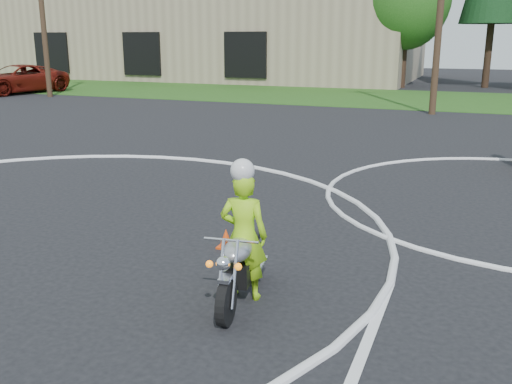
% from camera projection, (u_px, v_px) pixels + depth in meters
% --- Properties ---
extents(grass_strip, '(120.00, 10.00, 0.02)m').
position_uv_depth(grass_strip, '(346.00, 96.00, 31.09)').
color(grass_strip, '#1E4714').
rests_on(grass_strip, ground).
extents(course_markings, '(19.05, 19.05, 0.12)m').
position_uv_depth(course_markings, '(181.00, 221.00, 9.98)').
color(course_markings, silver).
rests_on(course_markings, ground).
extents(primary_motorcycle, '(0.63, 1.80, 0.95)m').
position_uv_depth(primary_motorcycle, '(240.00, 266.00, 6.83)').
color(primary_motorcycle, black).
rests_on(primary_motorcycle, ground).
extents(rider_primary_grp, '(0.63, 0.46, 1.76)m').
position_uv_depth(rider_primary_grp, '(244.00, 232.00, 6.85)').
color(rider_primary_grp, '#99DE17').
rests_on(rider_primary_grp, ground).
extents(pickup_grp, '(3.95, 6.26, 1.61)m').
position_uv_depth(pickup_grp, '(17.00, 79.00, 32.75)').
color(pickup_grp, '#64140B').
rests_on(pickup_grp, ground).
extents(traffic_cones, '(21.77, 14.15, 0.30)m').
position_uv_depth(traffic_cones, '(311.00, 263.00, 7.77)').
color(traffic_cones, '#E5400C').
rests_on(traffic_cones, ground).
extents(warehouse, '(41.00, 17.00, 8.30)m').
position_uv_depth(warehouse, '(172.00, 25.00, 48.03)').
color(warehouse, tan).
rests_on(warehouse, ground).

